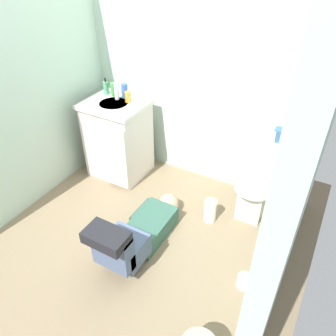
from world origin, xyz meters
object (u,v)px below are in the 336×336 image
Objects in this scene: faucet at (123,92)px; bottle_amber at (128,97)px; bottle_green at (113,89)px; bottle_clear at (134,96)px; vanity_cabinet at (118,138)px; tissue_box at (264,132)px; bottle_white at (117,91)px; bottle_blue at (125,91)px; toilet_paper_roll at (244,281)px; toiletry_bag at (282,136)px; soap_dispenser at (106,88)px; toilet at (258,180)px; person_plumber at (137,233)px; paper_towel_roll at (210,211)px.

bottle_amber is (0.11, -0.07, 0.00)m from faucet.
bottle_green reaches higher than bottle_clear.
tissue_box is at bearing 7.45° from vanity_cabinet.
bottle_white reaches higher than bottle_clear.
bottle_blue is (0.02, 0.15, 0.47)m from vanity_cabinet.
bottle_amber is at bearing -154.30° from bottle_clear.
toilet_paper_roll is at bearing -28.10° from faucet.
toiletry_bag is 1.76m from soap_dispenser.
toilet is 0.91× the size of vanity_cabinet.
soap_dispenser reaches higher than bottle_clear.
bottle_white is at bearing 108.95° from vanity_cabinet.
person_plumber is 1.52m from soap_dispenser.
paper_towel_roll is (1.16, -0.37, -0.76)m from faucet.
bottle_green is (-0.10, -0.02, 0.02)m from faucet.
bottle_white is 0.70× the size of paper_towel_roll.
person_plumber is 9.10× the size of bottle_clear.
person_plumber is at bearing -123.33° from paper_towel_roll.
tissue_box is 0.15m from toiletry_bag.
soap_dispenser is (-1.60, -0.06, 0.09)m from tissue_box.
vanity_cabinet is 0.47m from bottle_amber.
soap_dispenser is 1.59m from paper_towel_roll.
toilet is 1.16m from person_plumber.
vanity_cabinet is 6.61× the size of toiletry_bag.
faucet reaches higher than tissue_box.
soap_dispenser is 1.17× the size of bottle_blue.
toilet_paper_roll is (1.66, -0.89, -0.82)m from faucet.
bottle_amber is (0.10, 0.08, 0.45)m from vanity_cabinet.
tissue_box is at bearing 1.59° from bottle_blue.
bottle_green is (0.09, -0.00, -0.00)m from soap_dispenser.
soap_dispenser is (-0.19, 0.13, 0.47)m from vanity_cabinet.
toiletry_bag is 1.66m from bottle_green.
tissue_box is 1.22m from toilet_paper_roll.
faucet is 0.13m from bottle_amber.
soap_dispenser reaches higher than tissue_box.
tissue_box is at bearing 4.65° from bottle_amber.
bottle_green reaches higher than tissue_box.
faucet is 0.44× the size of paper_towel_roll.
faucet is 0.19m from soap_dispenser.
person_plumber is 6.70× the size of bottle_white.
bottle_white is (-1.44, -0.11, 0.10)m from tissue_box.
bottle_clear is at bearing -15.68° from bottle_blue.
soap_dispenser reaches higher than toiletry_bag.
toilet is 3.30× the size of paper_towel_roll.
toilet_paper_roll is at bearing -45.61° from paper_towel_roll.
soap_dispenser reaches higher than bottle_white.
vanity_cabinet is 1.21m from paper_towel_roll.
bottle_clear is at bearing -176.82° from toiletry_bag.
vanity_cabinet is at bearing -176.31° from toilet.
tissue_box is 1.38× the size of bottle_white.
vanity_cabinet reaches higher than person_plumber.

